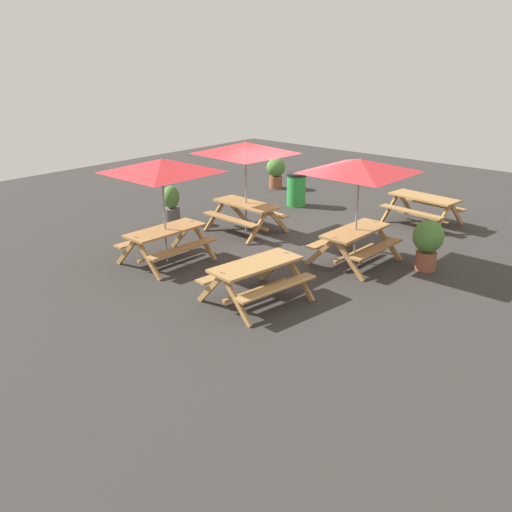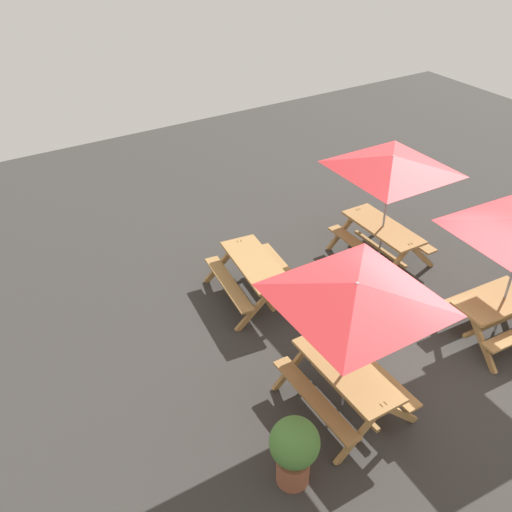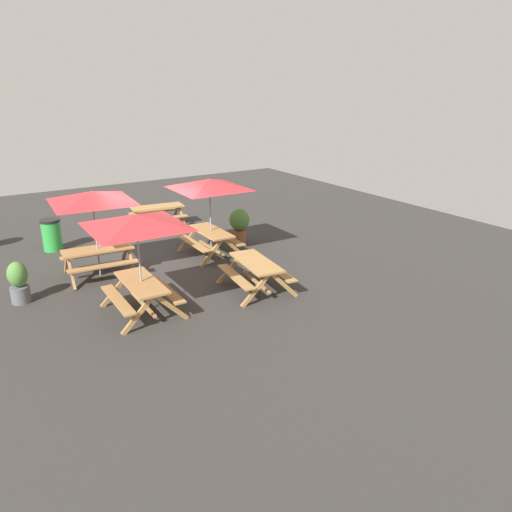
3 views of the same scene
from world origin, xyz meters
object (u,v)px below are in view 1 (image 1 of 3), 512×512
object	(u,v)px
picnic_table_1	(359,174)
picnic_table_2	(162,174)
picnic_table_4	(423,204)
picnic_table_3	(246,155)
picnic_table_0	(256,273)
potted_plant_1	(276,171)
potted_plant_0	(428,241)
potted_plant_2	(171,204)
trash_bin_green	(296,189)

from	to	relation	value
picnic_table_1	picnic_table_2	size ratio (longest dim) A/B	1.00
picnic_table_4	picnic_table_3	bearing A→B (deg)	55.46
picnic_table_4	picnic_table_0	bearing A→B (deg)	95.45
picnic_table_4	potted_plant_1	distance (m)	5.65
picnic_table_4	potted_plant_0	size ratio (longest dim) A/B	1.76
picnic_table_1	potted_plant_0	size ratio (longest dim) A/B	2.58
picnic_table_1	potted_plant_1	world-z (taller)	picnic_table_1
potted_plant_1	potted_plant_2	distance (m)	4.99
trash_bin_green	potted_plant_1	xyz separation A→B (m)	(1.33, 1.89, 0.09)
picnic_table_2	trash_bin_green	xyz separation A→B (m)	(5.73, 0.80, -1.49)
picnic_table_1	potted_plant_0	distance (m)	2.03
picnic_table_3	potted_plant_1	size ratio (longest dim) A/B	2.78
trash_bin_green	potted_plant_1	bearing A→B (deg)	54.75
picnic_table_3	potted_plant_0	world-z (taller)	picnic_table_3
picnic_table_2	trash_bin_green	world-z (taller)	picnic_table_2
picnic_table_4	potted_plant_2	bearing A→B (deg)	46.11
picnic_table_1	picnic_table_3	size ratio (longest dim) A/B	1.00
picnic_table_2	picnic_table_4	bearing A→B (deg)	-23.75
picnic_table_0	picnic_table_4	bearing A→B (deg)	6.32
picnic_table_2	potted_plant_1	distance (m)	7.69
picnic_table_0	picnic_table_4	xyz separation A→B (m)	(6.68, -0.08, 0.00)
picnic_table_2	trash_bin_green	bearing A→B (deg)	8.67
trash_bin_green	potted_plant_0	size ratio (longest dim) A/B	0.89
potted_plant_2	potted_plant_1	bearing A→B (deg)	5.10
picnic_table_4	potted_plant_0	bearing A→B (deg)	123.37
picnic_table_0	picnic_table_2	xyz separation A→B (m)	(0.25, 2.85, 1.43)
picnic_table_3	potted_plant_1	bearing A→B (deg)	-55.93
potted_plant_0	potted_plant_2	bearing A→B (deg)	100.74
picnic_table_2	potted_plant_0	distance (m)	5.78
trash_bin_green	potted_plant_2	xyz separation A→B (m)	(-3.64, 1.44, 0.02)
picnic_table_1	trash_bin_green	distance (m)	5.18
picnic_table_4	potted_plant_2	size ratio (longest dim) A/B	1.91
trash_bin_green	potted_plant_2	world-z (taller)	potted_plant_2
picnic_table_2	picnic_table_1	bearing A→B (deg)	-48.38
picnic_table_3	picnic_table_0	bearing A→B (deg)	138.20
picnic_table_0	picnic_table_2	world-z (taller)	picnic_table_2
picnic_table_2	potted_plant_0	bearing A→B (deg)	-52.46
trash_bin_green	picnic_table_0	bearing A→B (deg)	-148.62
picnic_table_4	trash_bin_green	bearing A→B (deg)	16.72
picnic_table_3	potted_plant_2	xyz separation A→B (m)	(-0.72, 2.06, -1.47)
picnic_table_0	potted_plant_0	xyz separation A→B (m)	(3.62, -1.65, 0.07)
picnic_table_1	picnic_table_4	size ratio (longest dim) A/B	1.46
picnic_table_0	potted_plant_2	distance (m)	5.60
picnic_table_0	picnic_table_3	xyz separation A→B (m)	(3.06, 3.03, 1.43)
picnic_table_0	potted_plant_2	world-z (taller)	potted_plant_2
picnic_table_1	potted_plant_1	xyz separation A→B (m)	(4.35, 5.82, -1.40)
picnic_table_1	picnic_table_2	distance (m)	4.14
picnic_table_1	picnic_table_4	xyz separation A→B (m)	(3.71, 0.21, -1.43)
picnic_table_0	trash_bin_green	xyz separation A→B (m)	(5.98, 3.65, -0.07)
potted_plant_0	potted_plant_2	distance (m)	6.87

